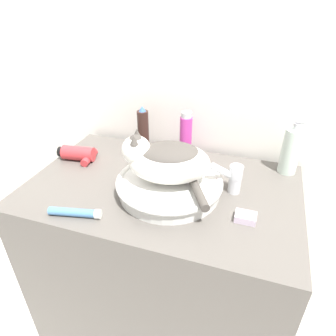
{
  "coord_description": "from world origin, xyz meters",
  "views": [
    {
      "loc": [
        0.31,
        -0.54,
        1.44
      ],
      "look_at": [
        0.04,
        0.27,
        0.92
      ],
      "focal_mm": 32.0,
      "sensor_mm": 36.0,
      "label": 1
    }
  ],
  "objects_px": {
    "hairspray_can_black": "(143,130)",
    "cream_tube": "(76,213)",
    "soap_pump_bottle": "(291,151)",
    "faucet": "(233,177)",
    "cat": "(166,159)",
    "shampoo_bottle_tall": "(186,135)",
    "soap_bar": "(246,217)",
    "hair_dryer": "(79,154)"
  },
  "relations": [
    {
      "from": "cat",
      "to": "faucet",
      "type": "bearing_deg",
      "value": -174.75
    },
    {
      "from": "hairspray_can_black",
      "to": "hair_dryer",
      "type": "xyz_separation_m",
      "value": [
        -0.22,
        -0.18,
        -0.07
      ]
    },
    {
      "from": "faucet",
      "to": "shampoo_bottle_tall",
      "type": "relative_size",
      "value": 0.6
    },
    {
      "from": "shampoo_bottle_tall",
      "to": "soap_pump_bottle",
      "type": "bearing_deg",
      "value": 0.0
    },
    {
      "from": "cat",
      "to": "faucet",
      "type": "distance_m",
      "value": 0.24
    },
    {
      "from": "cat",
      "to": "shampoo_bottle_tall",
      "type": "xyz_separation_m",
      "value": [
        -0.01,
        0.28,
        -0.04
      ]
    },
    {
      "from": "faucet",
      "to": "cat",
      "type": "bearing_deg",
      "value": 0.06
    },
    {
      "from": "faucet",
      "to": "hair_dryer",
      "type": "height_order",
      "value": "faucet"
    },
    {
      "from": "shampoo_bottle_tall",
      "to": "hairspray_can_black",
      "type": "distance_m",
      "value": 0.19
    },
    {
      "from": "cat",
      "to": "soap_pump_bottle",
      "type": "height_order",
      "value": "cat"
    },
    {
      "from": "soap_pump_bottle",
      "to": "hair_dryer",
      "type": "bearing_deg",
      "value": -167.94
    },
    {
      "from": "hair_dryer",
      "to": "cat",
      "type": "bearing_deg",
      "value": 158.07
    },
    {
      "from": "cat",
      "to": "shampoo_bottle_tall",
      "type": "height_order",
      "value": "cat"
    },
    {
      "from": "faucet",
      "to": "soap_pump_bottle",
      "type": "bearing_deg",
      "value": -151.19
    },
    {
      "from": "soap_pump_bottle",
      "to": "soap_bar",
      "type": "relative_size",
      "value": 3.33
    },
    {
      "from": "hairspray_can_black",
      "to": "soap_bar",
      "type": "bearing_deg",
      "value": -35.66
    },
    {
      "from": "faucet",
      "to": "hairspray_can_black",
      "type": "distance_m",
      "value": 0.47
    },
    {
      "from": "shampoo_bottle_tall",
      "to": "cat",
      "type": "bearing_deg",
      "value": -88.18
    },
    {
      "from": "faucet",
      "to": "shampoo_bottle_tall",
      "type": "xyz_separation_m",
      "value": [
        -0.23,
        0.21,
        0.04
      ]
    },
    {
      "from": "hairspray_can_black",
      "to": "cream_tube",
      "type": "height_order",
      "value": "hairspray_can_black"
    },
    {
      "from": "soap_bar",
      "to": "cat",
      "type": "bearing_deg",
      "value": 167.15
    },
    {
      "from": "cat",
      "to": "hairspray_can_black",
      "type": "distance_m",
      "value": 0.35
    },
    {
      "from": "soap_pump_bottle",
      "to": "faucet",
      "type": "bearing_deg",
      "value": -132.07
    },
    {
      "from": "cat",
      "to": "hairspray_can_black",
      "type": "height_order",
      "value": "cat"
    },
    {
      "from": "hairspray_can_black",
      "to": "hair_dryer",
      "type": "height_order",
      "value": "hairspray_can_black"
    },
    {
      "from": "cat",
      "to": "soap_pump_bottle",
      "type": "xyz_separation_m",
      "value": [
        0.4,
        0.28,
        -0.04
      ]
    },
    {
      "from": "faucet",
      "to": "soap_bar",
      "type": "xyz_separation_m",
      "value": [
        0.06,
        -0.14,
        -0.05
      ]
    },
    {
      "from": "faucet",
      "to": "soap_pump_bottle",
      "type": "height_order",
      "value": "soap_pump_bottle"
    },
    {
      "from": "cream_tube",
      "to": "soap_pump_bottle",
      "type": "bearing_deg",
      "value": 38.03
    },
    {
      "from": "hairspray_can_black",
      "to": "soap_bar",
      "type": "distance_m",
      "value": 0.6
    },
    {
      "from": "hairspray_can_black",
      "to": "cream_tube",
      "type": "relative_size",
      "value": 1.17
    },
    {
      "from": "soap_pump_bottle",
      "to": "cat",
      "type": "bearing_deg",
      "value": -145.11
    },
    {
      "from": "shampoo_bottle_tall",
      "to": "soap_bar",
      "type": "bearing_deg",
      "value": -49.92
    },
    {
      "from": "hair_dryer",
      "to": "shampoo_bottle_tall",
      "type": "bearing_deg",
      "value": -164.44
    },
    {
      "from": "faucet",
      "to": "cream_tube",
      "type": "bearing_deg",
      "value": 13.78
    },
    {
      "from": "shampoo_bottle_tall",
      "to": "hairspray_can_black",
      "type": "xyz_separation_m",
      "value": [
        -0.19,
        0.0,
        -0.0
      ]
    },
    {
      "from": "soap_pump_bottle",
      "to": "cream_tube",
      "type": "bearing_deg",
      "value": -141.97
    },
    {
      "from": "soap_pump_bottle",
      "to": "cream_tube",
      "type": "xyz_separation_m",
      "value": [
        -0.63,
        -0.5,
        -0.08
      ]
    },
    {
      "from": "faucet",
      "to": "cream_tube",
      "type": "relative_size",
      "value": 0.7
    },
    {
      "from": "hairspray_can_black",
      "to": "hair_dryer",
      "type": "bearing_deg",
      "value": -141.11
    },
    {
      "from": "cream_tube",
      "to": "soap_bar",
      "type": "bearing_deg",
      "value": 16.23
    },
    {
      "from": "faucet",
      "to": "shampoo_bottle_tall",
      "type": "height_order",
      "value": "shampoo_bottle_tall"
    }
  ]
}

